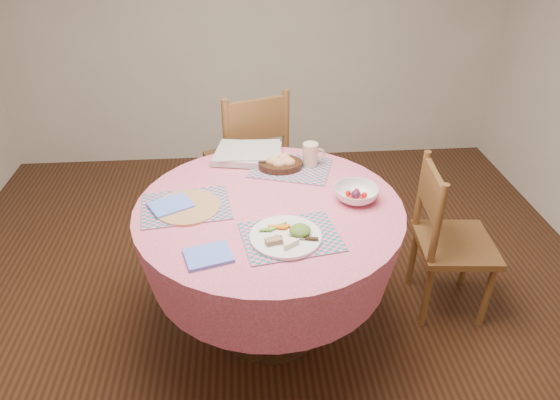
{
  "coord_description": "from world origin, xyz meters",
  "views": [
    {
      "loc": [
        -0.1,
        -1.92,
        1.99
      ],
      "look_at": [
        0.05,
        0.0,
        0.78
      ],
      "focal_mm": 32.0,
      "sensor_mm": 36.0,
      "label": 1
    }
  ],
  "objects_px": {
    "bread_bowl": "(281,163)",
    "fruit_bowl": "(356,194)",
    "wicker_trivet": "(187,207)",
    "chair_back": "(250,159)",
    "dining_table": "(270,240)",
    "chair_right": "(447,238)",
    "dinner_plate": "(287,236)",
    "latte_mug": "(311,155)"
  },
  "relations": [
    {
      "from": "chair_right",
      "to": "bread_bowl",
      "type": "distance_m",
      "value": 0.95
    },
    {
      "from": "bread_bowl",
      "to": "fruit_bowl",
      "type": "distance_m",
      "value": 0.46
    },
    {
      "from": "latte_mug",
      "to": "fruit_bowl",
      "type": "height_order",
      "value": "latte_mug"
    },
    {
      "from": "wicker_trivet",
      "to": "fruit_bowl",
      "type": "xyz_separation_m",
      "value": [
        0.78,
        0.01,
        0.03
      ]
    },
    {
      "from": "chair_right",
      "to": "chair_back",
      "type": "relative_size",
      "value": 0.87
    },
    {
      "from": "dining_table",
      "to": "latte_mug",
      "type": "height_order",
      "value": "latte_mug"
    },
    {
      "from": "chair_right",
      "to": "fruit_bowl",
      "type": "relative_size",
      "value": 3.32
    },
    {
      "from": "dinner_plate",
      "to": "fruit_bowl",
      "type": "bearing_deg",
      "value": 39.6
    },
    {
      "from": "dinner_plate",
      "to": "bread_bowl",
      "type": "relative_size",
      "value": 1.31
    },
    {
      "from": "chair_back",
      "to": "latte_mug",
      "type": "height_order",
      "value": "chair_back"
    },
    {
      "from": "wicker_trivet",
      "to": "fruit_bowl",
      "type": "height_order",
      "value": "fruit_bowl"
    },
    {
      "from": "bread_bowl",
      "to": "fruit_bowl",
      "type": "height_order",
      "value": "bread_bowl"
    },
    {
      "from": "dinner_plate",
      "to": "latte_mug",
      "type": "bearing_deg",
      "value": 74.11
    },
    {
      "from": "dinner_plate",
      "to": "latte_mug",
      "type": "relative_size",
      "value": 2.46
    },
    {
      "from": "dining_table",
      "to": "wicker_trivet",
      "type": "distance_m",
      "value": 0.42
    },
    {
      "from": "dining_table",
      "to": "fruit_bowl",
      "type": "relative_size",
      "value": 4.75
    },
    {
      "from": "chair_back",
      "to": "bread_bowl",
      "type": "height_order",
      "value": "chair_back"
    },
    {
      "from": "dining_table",
      "to": "chair_back",
      "type": "bearing_deg",
      "value": 94.39
    },
    {
      "from": "dining_table",
      "to": "chair_back",
      "type": "relative_size",
      "value": 1.24
    },
    {
      "from": "wicker_trivet",
      "to": "bread_bowl",
      "type": "bearing_deg",
      "value": 36.95
    },
    {
      "from": "dining_table",
      "to": "fruit_bowl",
      "type": "bearing_deg",
      "value": 3.18
    },
    {
      "from": "wicker_trivet",
      "to": "fruit_bowl",
      "type": "relative_size",
      "value": 1.15
    },
    {
      "from": "dinner_plate",
      "to": "latte_mug",
      "type": "height_order",
      "value": "latte_mug"
    },
    {
      "from": "chair_right",
      "to": "fruit_bowl",
      "type": "xyz_separation_m",
      "value": [
        -0.52,
        -0.06,
        0.33
      ]
    },
    {
      "from": "dining_table",
      "to": "bread_bowl",
      "type": "distance_m",
      "value": 0.43
    },
    {
      "from": "dinner_plate",
      "to": "latte_mug",
      "type": "xyz_separation_m",
      "value": [
        0.18,
        0.64,
        0.05
      ]
    },
    {
      "from": "chair_back",
      "to": "dining_table",
      "type": "bearing_deg",
      "value": 74.79
    },
    {
      "from": "dining_table",
      "to": "fruit_bowl",
      "type": "distance_m",
      "value": 0.47
    },
    {
      "from": "chair_right",
      "to": "dinner_plate",
      "type": "height_order",
      "value": "chair_right"
    },
    {
      "from": "dinner_plate",
      "to": "fruit_bowl",
      "type": "xyz_separation_m",
      "value": [
        0.35,
        0.29,
        0.01
      ]
    },
    {
      "from": "dining_table",
      "to": "bread_bowl",
      "type": "xyz_separation_m",
      "value": [
        0.08,
        0.35,
        0.23
      ]
    },
    {
      "from": "chair_right",
      "to": "latte_mug",
      "type": "height_order",
      "value": "latte_mug"
    },
    {
      "from": "wicker_trivet",
      "to": "chair_back",
      "type": "bearing_deg",
      "value": 71.82
    },
    {
      "from": "bread_bowl",
      "to": "chair_right",
      "type": "bearing_deg",
      "value": -17.47
    },
    {
      "from": "wicker_trivet",
      "to": "latte_mug",
      "type": "relative_size",
      "value": 2.45
    },
    {
      "from": "wicker_trivet",
      "to": "chair_right",
      "type": "bearing_deg",
      "value": 3.34
    },
    {
      "from": "chair_right",
      "to": "chair_back",
      "type": "height_order",
      "value": "chair_back"
    },
    {
      "from": "chair_back",
      "to": "fruit_bowl",
      "type": "bearing_deg",
      "value": 98.22
    },
    {
      "from": "dining_table",
      "to": "chair_right",
      "type": "distance_m",
      "value": 0.94
    },
    {
      "from": "chair_right",
      "to": "latte_mug",
      "type": "distance_m",
      "value": 0.83
    },
    {
      "from": "bread_bowl",
      "to": "latte_mug",
      "type": "distance_m",
      "value": 0.16
    },
    {
      "from": "dinner_plate",
      "to": "chair_back",
      "type": "bearing_deg",
      "value": 96.22
    }
  ]
}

